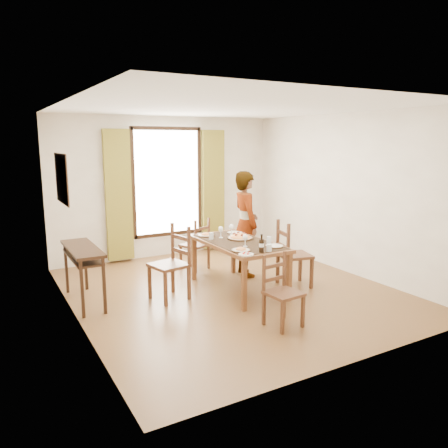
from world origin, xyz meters
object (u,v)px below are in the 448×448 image
man (246,224)px  console_table (83,255)px  pasta_platter (240,236)px  dining_table (238,246)px

man → console_table: bearing=99.8°
pasta_platter → man: bearing=49.8°
dining_table → man: man is taller
man → pasta_platter: man is taller
console_table → man: bearing=-0.2°
console_table → dining_table: size_ratio=0.72×
console_table → dining_table: 2.23m
man → pasta_platter: size_ratio=4.39×
man → pasta_platter: (-0.39, -0.46, -0.07)m
dining_table → pasta_platter: size_ratio=4.16×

